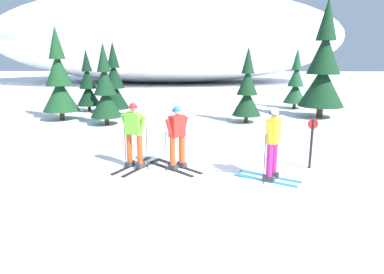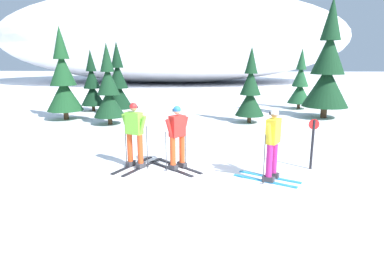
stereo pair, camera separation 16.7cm
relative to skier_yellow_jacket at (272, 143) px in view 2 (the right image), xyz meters
name	(u,v)px [view 2 (the right image)]	position (x,y,z in m)	size (l,w,h in m)	color
ground_plane	(185,171)	(-2.15, 0.64, -0.95)	(120.00, 120.00, 0.00)	white
skier_yellow_jacket	(272,143)	(0.00, 0.00, 0.00)	(1.62, 1.20, 1.80)	#2893CC
skier_red_jacket	(177,137)	(-2.37, 0.79, -0.06)	(1.53, 1.52, 1.73)	black
skier_lime_jacket	(135,134)	(-3.53, 0.87, -0.01)	(1.17, 1.81, 1.79)	black
pine_tree_far_left	(63,81)	(-8.35, 7.97, 0.87)	(1.68, 1.68, 4.36)	#47301E
pine_tree_left	(92,86)	(-7.87, 10.61, 0.44)	(1.29, 1.29, 3.34)	#47301E
pine_tree_center_left	(118,85)	(-6.09, 9.29, 0.59)	(1.43, 1.43, 3.69)	#47301E
pine_tree_center	(108,91)	(-5.90, 6.84, 0.53)	(1.37, 1.37, 3.56)	#47301E
pine_tree_center_right	(250,92)	(0.38, 7.49, 0.47)	(1.32, 1.32, 3.41)	#47301E
pine_tree_right	(300,84)	(3.75, 11.85, 0.48)	(1.32, 1.32, 3.43)	#47301E
pine_tree_far_right	(328,69)	(4.22, 8.92, 1.42)	(2.19, 2.19, 5.67)	#47301E
snow_ridge_background	(171,37)	(-5.61, 32.21, 4.08)	(39.40, 21.25, 10.07)	white
trail_marker_post	(313,141)	(1.25, 0.93, -0.17)	(0.28, 0.07, 1.37)	black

